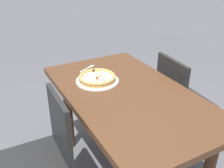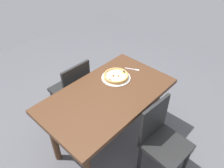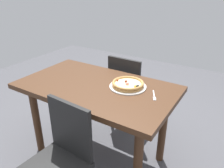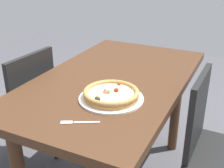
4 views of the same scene
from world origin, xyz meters
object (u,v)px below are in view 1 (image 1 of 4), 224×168
(pizza, at_px, (97,78))
(fork, at_px, (88,68))
(chair_near, at_px, (44,154))
(chair_far, at_px, (180,100))
(plate, at_px, (97,81))
(dining_table, at_px, (127,106))

(pizza, distance_m, fork, 0.26)
(chair_near, distance_m, chair_far, 1.22)
(chair_far, xyz_separation_m, plate, (-0.14, -0.72, 0.30))
(chair_near, height_order, plate, chair_near)
(fork, bearing_deg, dining_table, -108.20)
(plate, distance_m, pizza, 0.03)
(chair_near, height_order, pizza, chair_near)
(dining_table, relative_size, plate, 4.33)
(pizza, bearing_deg, plate, -29.27)
(dining_table, bearing_deg, pizza, -156.09)
(dining_table, xyz_separation_m, plate, (-0.25, -0.11, 0.12))
(chair_far, distance_m, pizza, 0.80)
(dining_table, bearing_deg, fork, -171.60)
(dining_table, distance_m, plate, 0.30)
(fork, bearing_deg, chair_near, -163.49)
(dining_table, xyz_separation_m, chair_far, (-0.11, 0.61, -0.18))
(chair_far, relative_size, fork, 5.64)
(chair_far, bearing_deg, dining_table, -75.56)
(pizza, bearing_deg, fork, 171.86)
(plate, distance_m, fork, 0.26)
(plate, xyz_separation_m, pizza, (-0.00, 0.00, 0.03))
(chair_far, bearing_deg, chair_near, -81.08)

